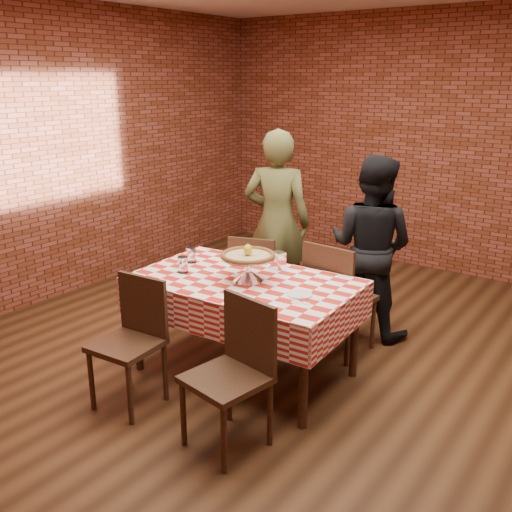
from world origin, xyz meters
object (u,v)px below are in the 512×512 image
object	(u,v)px
table	(245,327)
chair_near_right	(226,378)
pizza	(248,256)
chair_far_left	(258,281)
condiment_caddy	(278,261)
diner_black	(371,247)
water_glass_left	(183,265)
pizza_stand	(248,268)
chair_near_left	(126,346)
water_glass_right	(191,255)
chair_far_right	(341,297)
diner_olive	(277,223)

from	to	relation	value
table	chair_near_right	world-z (taller)	chair_near_right
pizza	table	bearing A→B (deg)	-178.74
chair_near_right	chair_far_left	world-z (taller)	chair_near_right
condiment_caddy	pizza	bearing A→B (deg)	-75.27
pizza	diner_black	distance (m)	1.30
condiment_caddy	chair_near_right	size ratio (longest dim) A/B	0.15
water_glass_left	condiment_caddy	xyz separation A→B (m)	(0.54, 0.49, 0.01)
water_glass_left	pizza_stand	bearing A→B (deg)	17.01
table	condiment_caddy	size ratio (longest dim) A/B	11.69
water_glass_left	chair_far_left	bearing A→B (deg)	85.52
pizza	chair_near_right	size ratio (longest dim) A/B	0.43
chair_near_left	condiment_caddy	bearing A→B (deg)	64.65
water_glass_right	chair_far_left	size ratio (longest dim) A/B	0.14
water_glass_left	water_glass_right	size ratio (longest dim) A/B	1.00
chair_far_right	water_glass_right	bearing A→B (deg)	39.37
chair_far_left	diner_black	world-z (taller)	diner_black
pizza_stand	pizza	world-z (taller)	pizza
water_glass_left	chair_near_left	bearing A→B (deg)	-82.14
pizza	chair_far_left	size ratio (longest dim) A/B	0.45
water_glass_left	water_glass_right	bearing A→B (deg)	118.02
pizza	chair_near_left	size ratio (longest dim) A/B	0.45
water_glass_right	water_glass_left	bearing A→B (deg)	-61.98
diner_olive	water_glass_left	bearing A→B (deg)	71.14
pizza_stand	condiment_caddy	world-z (taller)	pizza_stand
chair_near_left	diner_black	xyz separation A→B (m)	(0.80, 2.06, 0.34)
condiment_caddy	diner_olive	xyz separation A→B (m)	(-0.58, 0.84, 0.04)
chair_near_right	condiment_caddy	bearing A→B (deg)	118.41
pizza	chair_near_left	world-z (taller)	pizza
chair_near_right	chair_far_right	world-z (taller)	chair_far_right
pizza	water_glass_left	world-z (taller)	pizza
diner_olive	table	bearing A→B (deg)	92.57
pizza_stand	diner_black	bearing A→B (deg)	72.25
water_glass_right	pizza_stand	bearing A→B (deg)	-6.52
water_glass_right	condiment_caddy	distance (m)	0.71
pizza_stand	chair_near_right	bearing A→B (deg)	-61.83
pizza_stand	chair_near_left	size ratio (longest dim) A/B	0.45
pizza_stand	water_glass_left	distance (m)	0.52
table	water_glass_right	bearing A→B (deg)	173.06
diner_olive	chair_near_left	bearing A→B (deg)	73.17
water_glass_left	chair_near_left	world-z (taller)	chair_near_left
chair_far_left	chair_near_right	bearing A→B (deg)	100.66
water_glass_right	diner_black	distance (m)	1.54
table	chair_near_right	size ratio (longest dim) A/B	1.75
table	chair_far_left	distance (m)	0.82
chair_far_right	water_glass_left	bearing A→B (deg)	50.85
water_glass_left	condiment_caddy	distance (m)	0.73
condiment_caddy	chair_near_left	world-z (taller)	condiment_caddy
pizza_stand	chair_far_right	distance (m)	0.92
pizza	chair_far_right	world-z (taller)	pizza
diner_olive	pizza_stand	bearing A→B (deg)	93.89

